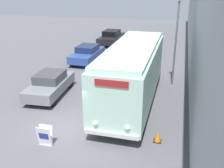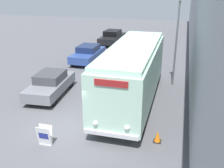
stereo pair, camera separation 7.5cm
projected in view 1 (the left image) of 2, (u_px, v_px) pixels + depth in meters
ground_plane at (70, 128)px, 12.95m from camera, size 80.00×80.00×0.00m
building_wall_right at (197, 19)px, 18.99m from camera, size 0.30×60.00×8.51m
vintage_bus at (132, 72)px, 15.06m from camera, size 2.58×9.44×3.45m
sign_board at (45, 136)px, 11.50m from camera, size 0.65×0.35×0.92m
streetlamp at (177, 28)px, 17.02m from camera, size 0.36×0.36×5.99m
parked_car_near at (50, 84)px, 16.47m from camera, size 2.11×4.42×1.47m
parked_car_mid at (87, 54)px, 23.41m from camera, size 1.96×4.60×1.47m
parked_car_far at (111, 37)px, 29.95m from camera, size 2.17×4.79×1.58m
traffic_cone at (158, 136)px, 11.80m from camera, size 0.36×0.36×0.53m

